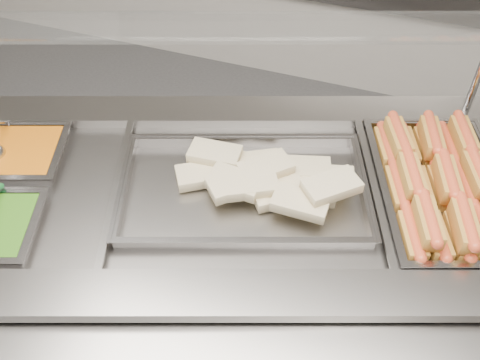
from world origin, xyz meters
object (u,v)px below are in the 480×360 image
(steam_counter, at_px, (225,276))
(sneeze_guard, at_px, (221,30))
(pan_wraps, at_px, (243,192))
(pan_hotdogs, at_px, (439,195))

(steam_counter, height_order, sneeze_guard, sneeze_guard)
(steam_counter, xyz_separation_m, pan_wraps, (0.06, 0.02, 0.46))
(sneeze_guard, bearing_deg, pan_hotdogs, 0.20)
(steam_counter, relative_size, pan_hotdogs, 3.24)
(steam_counter, distance_m, pan_hotdogs, 0.80)
(steam_counter, distance_m, sneeze_guard, 0.91)
(sneeze_guard, xyz_separation_m, pan_hotdogs, (0.71, 0.00, -0.44))
(sneeze_guard, bearing_deg, steam_counter, -70.52)
(sneeze_guard, xyz_separation_m, pan_wraps, (0.14, -0.20, -0.42))
(steam_counter, height_order, pan_hotdogs, pan_hotdogs)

